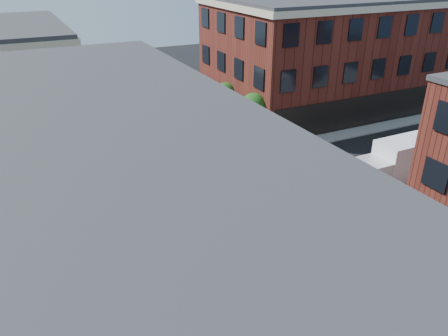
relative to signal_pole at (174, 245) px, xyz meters
name	(u,v)px	position (x,y,z in m)	size (l,w,h in m)	color
ground	(231,204)	(6.72, 6.68, -2.86)	(120.00, 120.00, 0.00)	black
sidewalk_ne	(301,93)	(27.72, 27.68, -2.78)	(30.00, 30.00, 0.15)	gray
building_ne	(327,54)	(27.22, 22.68, 3.14)	(25.00, 16.00, 12.00)	#4A1912
tree_near	(255,108)	(14.28, 16.65, 0.30)	(2.69, 2.69, 4.49)	black
tree_far	(226,95)	(14.28, 22.65, 0.02)	(2.43, 2.43, 4.07)	black
signal_pole	(174,245)	(0.00, 0.00, 0.00)	(1.29, 1.24, 4.60)	black
box_truck	(402,161)	(20.15, 3.82, -1.01)	(7.89, 2.52, 3.55)	white
traffic_cone	(208,261)	(2.33, 0.98, -2.52)	(0.42, 0.42, 0.70)	#D84109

